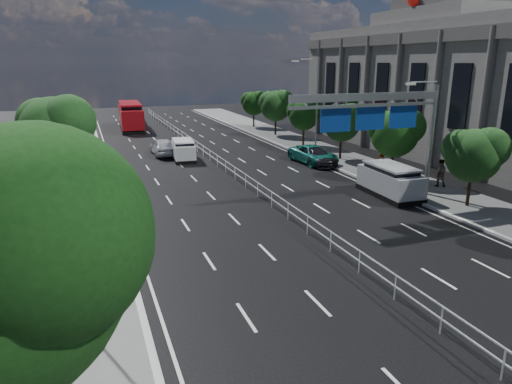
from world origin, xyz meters
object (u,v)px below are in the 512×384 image
near_car_dark (137,117)px  pedestrian_a (381,160)px  red_bus (130,115)px  parked_car_dark (317,157)px  toilet_sign (73,263)px  overhead_gantry (382,113)px  parked_car_teal (313,155)px  pedestrian_b (440,173)px  near_car_silver (163,147)px  silver_minivan (390,181)px  white_minivan (183,150)px

near_car_dark → pedestrian_a: size_ratio=2.40×
red_bus → parked_car_dark: 31.09m
toilet_sign → overhead_gantry: 20.52m
parked_car_dark → parked_car_teal: bearing=88.8°
pedestrian_b → toilet_sign: bearing=63.4°
toilet_sign → red_bus: bearing=82.4°
pedestrian_a → near_car_silver: bearing=-63.0°
overhead_gantry → silver_minivan: size_ratio=2.00×
silver_minivan → pedestrian_b: silver_minivan is taller
overhead_gantry → parked_car_teal: 12.71m
overhead_gantry → red_bus: overhead_gantry is taller
overhead_gantry → red_bus: 41.02m
pedestrian_a → pedestrian_b: size_ratio=1.01×
toilet_sign → white_minivan: (8.89, 27.10, -2.05)m
near_car_dark → silver_minivan: bearing=108.9°
pedestrian_a → white_minivan: bearing=-59.3°
silver_minivan → toilet_sign: bearing=-148.4°
silver_minivan → white_minivan: bearing=124.8°
red_bus → parked_car_dark: (12.70, -28.36, -1.10)m
near_car_silver → parked_car_teal: (11.76, -8.27, -0.05)m
silver_minivan → red_bus: bearing=110.6°
silver_minivan → pedestrian_b: 4.48m
silver_minivan → parked_car_dark: 10.21m
near_car_dark → pedestrian_a: bearing=114.7°
toilet_sign → near_car_silver: toilet_sign is taller
parked_car_teal → parked_car_dark: (0.00, -0.71, -0.06)m
pedestrian_b → pedestrian_a: bearing=-36.8°
red_bus → pedestrian_a: 36.79m
silver_minivan → parked_car_dark: silver_minivan is taller
near_car_silver → parked_car_dark: bearing=141.6°
red_bus → near_car_silver: (0.94, -19.38, -0.98)m
pedestrian_b → overhead_gantry: bearing=48.8°
white_minivan → pedestrian_a: 17.38m
near_car_dark → parked_car_dark: bearing=112.7°
white_minivan → parked_car_dark: 12.04m
red_bus → near_car_dark: (1.52, 7.04, -1.02)m
near_car_silver → pedestrian_a: pedestrian_a is taller
toilet_sign → near_car_silver: (7.49, 29.96, -2.13)m
pedestrian_a → parked_car_teal: bearing=-80.8°
red_bus → silver_minivan: 40.61m
white_minivan → pedestrian_b: size_ratio=2.25×
toilet_sign → silver_minivan: 22.15m
pedestrian_b → red_bus: bearing=-27.7°
silver_minivan → pedestrian_a: (3.12, 5.35, 0.09)m
silver_minivan → pedestrian_b: (4.46, 0.40, 0.08)m
silver_minivan → near_car_dark: bearing=106.1°
overhead_gantry → pedestrian_a: 8.89m
white_minivan → near_car_silver: white_minivan is taller
overhead_gantry → pedestrian_a: bearing=52.4°
near_car_silver → parked_car_teal: size_ratio=0.87×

